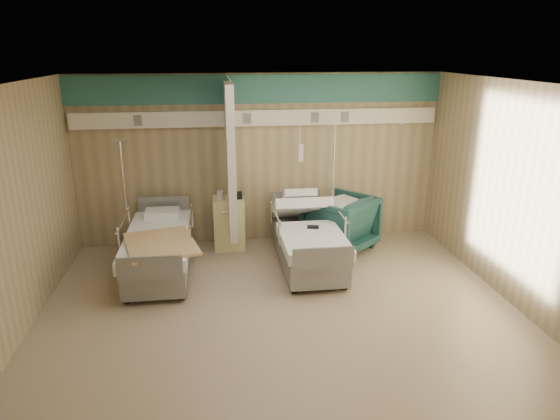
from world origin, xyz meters
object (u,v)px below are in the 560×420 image
object	(u,v)px
bed_left	(159,254)
visitor_armchair	(340,222)
bed_right	(308,246)
iv_stand_right	(332,219)
bedside_cabinet	(229,223)
iv_stand_left	(129,232)

from	to	relation	value
bed_left	visitor_armchair	world-z (taller)	visitor_armchair
bed_right	iv_stand_right	world-z (taller)	iv_stand_right
bed_left	bedside_cabinet	world-z (taller)	bedside_cabinet
bed_left	bedside_cabinet	bearing A→B (deg)	40.60
bed_right	bedside_cabinet	xyz separation A→B (m)	(-1.15, 0.90, 0.11)
bed_right	visitor_armchair	size ratio (longest dim) A/B	2.18
bed_left	visitor_armchair	xyz separation A→B (m)	(2.85, 0.60, 0.14)
bed_right	bedside_cabinet	bearing A→B (deg)	141.95
iv_stand_left	bed_left	bearing A→B (deg)	-56.33
bed_left	iv_stand_left	xyz separation A→B (m)	(-0.55, 0.83, 0.06)
bed_left	visitor_armchair	size ratio (longest dim) A/B	2.18
iv_stand_right	bedside_cabinet	bearing A→B (deg)	-179.52
bed_right	visitor_armchair	distance (m)	0.89
visitor_armchair	bed_right	bearing A→B (deg)	3.11
bed_left	bed_right	bearing A→B (deg)	0.00
bed_right	bed_left	xyz separation A→B (m)	(-2.20, 0.00, 0.00)
bed_right	bed_left	distance (m)	2.20
bed_left	bedside_cabinet	size ratio (longest dim) A/B	2.54
iv_stand_left	iv_stand_right	bearing A→B (deg)	1.51
bedside_cabinet	visitor_armchair	world-z (taller)	visitor_armchair
bed_left	iv_stand_right	world-z (taller)	iv_stand_right
iv_stand_right	visitor_armchair	bearing A→B (deg)	-78.26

